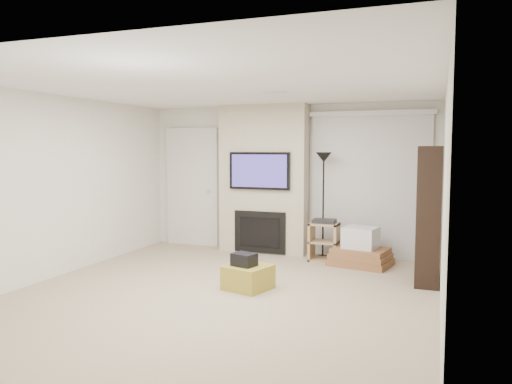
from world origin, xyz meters
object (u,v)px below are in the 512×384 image
(ottoman, at_px, (248,277))
(bookshelf, at_px, (429,215))
(floor_lamp, at_px, (324,175))
(av_stand, at_px, (324,239))
(box_stack, at_px, (360,251))

(ottoman, bearing_deg, bookshelf, 27.88)
(floor_lamp, distance_m, av_stand, 1.02)
(floor_lamp, bearing_deg, bookshelf, -30.75)
(av_stand, height_order, bookshelf, bookshelf)
(av_stand, xyz_separation_m, bookshelf, (1.57, -0.80, 0.55))
(bookshelf, bearing_deg, ottoman, -152.12)
(floor_lamp, relative_size, av_stand, 2.59)
(av_stand, bearing_deg, ottoman, -106.00)
(ottoman, relative_size, box_stack, 0.51)
(floor_lamp, xyz_separation_m, av_stand, (0.06, -0.17, -1.00))
(bookshelf, bearing_deg, floor_lamp, 149.25)
(floor_lamp, distance_m, bookshelf, 1.95)
(av_stand, height_order, box_stack, av_stand)
(av_stand, distance_m, box_stack, 0.62)
(ottoman, xyz_separation_m, floor_lamp, (0.49, 2.09, 1.20))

